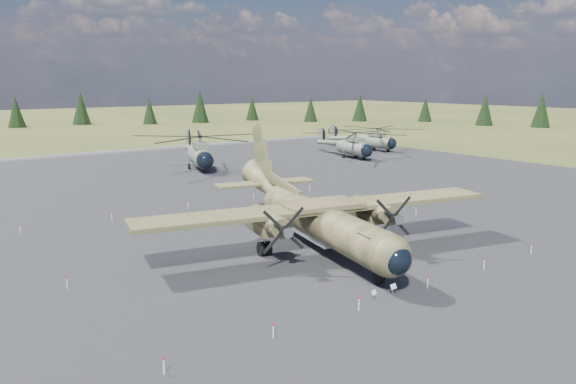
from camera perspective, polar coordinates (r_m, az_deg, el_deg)
ground at (r=45.42m, az=-0.95°, el=-5.40°), size 500.00×500.00×0.00m
apron at (r=53.58m, az=-7.20°, el=-2.90°), size 120.00×120.00×0.04m
transport_plane at (r=44.28m, az=2.72°, el=-2.16°), size 29.01×26.03×9.59m
helicopter_near at (r=84.01m, az=-8.97°, el=4.70°), size 25.57×25.85×5.17m
helicopter_mid at (r=96.21m, az=6.70°, el=5.31°), size 20.00×22.08×4.56m
helicopter_far at (r=107.31m, az=8.86°, el=5.78°), size 20.56×21.74×4.36m
info_placard_left at (r=34.69m, az=8.71°, el=-10.17°), size 0.42×0.24×0.62m
info_placard_right at (r=35.69m, az=10.64°, el=-9.52°), size 0.45×0.20×0.69m
barrier_fence at (r=44.96m, az=-1.38°, el=-4.90°), size 33.12×29.62×0.85m
treeline at (r=41.88m, az=17.41°, el=-0.68°), size 303.45×299.12×10.97m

